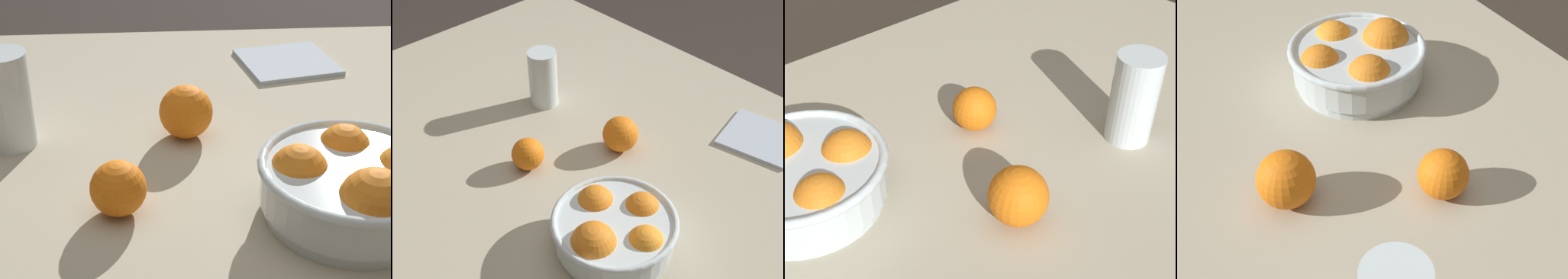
{
  "view_description": "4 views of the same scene",
  "coord_description": "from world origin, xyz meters",
  "views": [
    {
      "loc": [
        -0.01,
        0.79,
        1.2
      ],
      "look_at": [
        -0.06,
        0.06,
        0.78
      ],
      "focal_mm": 60.0,
      "sensor_mm": 36.0,
      "label": 1
    },
    {
      "loc": [
        -0.68,
        0.64,
        1.52
      ],
      "look_at": [
        -0.05,
        0.03,
        0.8
      ],
      "focal_mm": 50.0,
      "sensor_mm": 36.0,
      "label": 2
    },
    {
      "loc": [
        -0.43,
        -0.4,
        1.25
      ],
      "look_at": [
        -0.03,
        0.03,
        0.78
      ],
      "focal_mm": 50.0,
      "sensor_mm": 36.0,
      "label": 3
    },
    {
      "loc": [
        0.43,
        -0.22,
        1.28
      ],
      "look_at": [
        -0.04,
        0.06,
        0.78
      ],
      "focal_mm": 50.0,
      "sensor_mm": 36.0,
      "label": 4
    }
  ],
  "objects": [
    {
      "name": "fruit_bowl",
      "position": [
        -0.24,
        0.15,
        0.76
      ],
      "size": [
        0.23,
        0.23,
        0.1
      ],
      "color": "silver",
      "rests_on": "dining_table"
    },
    {
      "name": "orange_loose_front",
      "position": [
        0.04,
        0.12,
        0.75
      ],
      "size": [
        0.07,
        0.07,
        0.07
      ],
      "primitive_type": "sphere",
      "color": "orange",
      "rests_on": "dining_table"
    },
    {
      "name": "dining_table",
      "position": [
        0.0,
        0.0,
        0.65
      ],
      "size": [
        1.4,
        1.02,
        0.72
      ],
      "color": "#B7AD93",
      "rests_on": "ground_plane"
    },
    {
      "name": "orange_loose_near_bowl",
      "position": [
        -0.05,
        -0.07,
        0.76
      ],
      "size": [
        0.08,
        0.08,
        0.08
      ],
      "primitive_type": "sphere",
      "color": "orange",
      "rests_on": "dining_table"
    }
  ]
}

